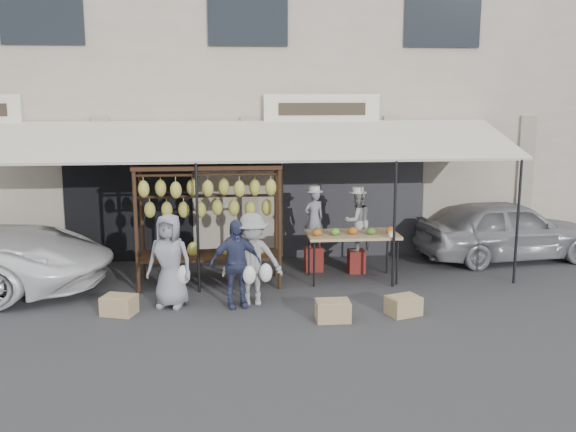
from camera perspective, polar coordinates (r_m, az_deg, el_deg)
name	(u,v)px	position (r m, az deg, el deg)	size (l,w,h in m)	color
ground_plane	(259,312)	(10.47, -2.60, -8.52)	(90.00, 90.00, 0.00)	#2D2D30
shophouse	(244,86)	(16.37, -3.90, 11.48)	(24.00, 6.15, 7.30)	gray
awning	(252,142)	(12.19, -3.22, 6.62)	(10.00, 2.35, 2.92)	beige
banana_rack	(209,201)	(11.58, -7.07, 1.34)	(2.60, 0.90, 2.24)	black
produce_table	(353,235)	(12.01, 5.76, -1.72)	(1.70, 0.90, 1.04)	tan
vendor_left	(314,218)	(12.58, 2.32, -0.21)	(0.41, 0.27, 1.14)	gray
vendor_right	(357,221)	(12.52, 6.17, -0.42)	(0.57, 0.45, 1.18)	#A6A6A6
customer_left	(170,261)	(10.69, -10.48, -3.93)	(0.76, 0.50, 1.56)	gray
customer_mid	(235,264)	(10.54, -4.69, -4.24)	(0.86, 0.36, 1.47)	#343A5D
customer_right	(252,259)	(10.64, -3.20, -3.86)	(1.00, 0.58, 1.55)	gray
stool_left	(314,258)	(12.76, 2.30, -3.79)	(0.35, 0.35, 0.49)	maroon
stool_right	(356,261)	(12.71, 6.09, -4.01)	(0.32, 0.32, 0.45)	maroon
crate_near_a	(333,311)	(10.08, 4.01, -8.39)	(0.52, 0.40, 0.31)	tan
crate_near_b	(403,306)	(10.47, 10.23, -7.84)	(0.50, 0.38, 0.30)	tan
crate_far	(119,305)	(10.67, -14.77, -7.66)	(0.51, 0.38, 0.30)	tan
sedan	(507,229)	(14.27, 18.93, -1.13)	(1.53, 3.81, 1.30)	gray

